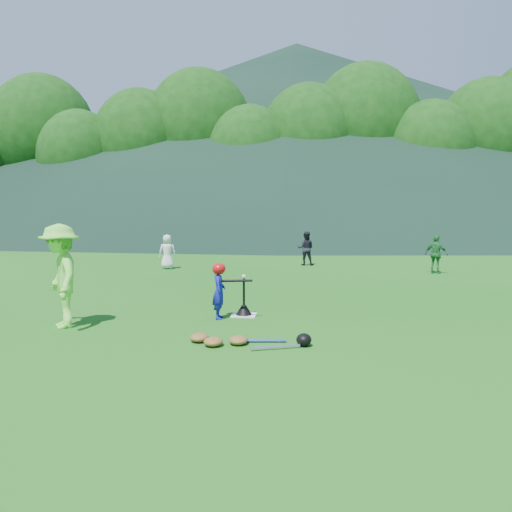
# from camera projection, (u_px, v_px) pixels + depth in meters

# --- Properties ---
(ground) EXTENTS (120.00, 120.00, 0.00)m
(ground) POSITION_uv_depth(u_px,v_px,m) (244.00, 316.00, 9.29)
(ground) COLOR #175E15
(ground) RESTS_ON ground
(home_plate) EXTENTS (0.45, 0.45, 0.02)m
(home_plate) POSITION_uv_depth(u_px,v_px,m) (244.00, 315.00, 9.29)
(home_plate) COLOR silver
(home_plate) RESTS_ON ground
(baseball) EXTENTS (0.08, 0.08, 0.08)m
(baseball) POSITION_uv_depth(u_px,v_px,m) (244.00, 276.00, 9.23)
(baseball) COLOR white
(baseball) RESTS_ON batting_tee
(batter_child) EXTENTS (0.27, 0.38, 0.99)m
(batter_child) POSITION_uv_depth(u_px,v_px,m) (219.00, 292.00, 8.99)
(batter_child) COLOR #161A98
(batter_child) RESTS_ON ground
(adult_coach) EXTENTS (1.16, 1.29, 1.73)m
(adult_coach) POSITION_uv_depth(u_px,v_px,m) (61.00, 276.00, 8.28)
(adult_coach) COLOR #7CEF46
(adult_coach) RESTS_ON ground
(fielder_a) EXTENTS (0.64, 0.48, 1.17)m
(fielder_a) POSITION_uv_depth(u_px,v_px,m) (167.00, 252.00, 16.93)
(fielder_a) COLOR silver
(fielder_a) RESTS_ON ground
(fielder_b) EXTENTS (0.63, 0.51, 1.23)m
(fielder_b) POSITION_uv_depth(u_px,v_px,m) (306.00, 248.00, 18.12)
(fielder_b) COLOR black
(fielder_b) RESTS_ON ground
(fielder_c) EXTENTS (0.76, 0.66, 1.22)m
(fielder_c) POSITION_uv_depth(u_px,v_px,m) (436.00, 254.00, 15.63)
(fielder_c) COLOR #227233
(fielder_c) RESTS_ON ground
(batting_tee) EXTENTS (0.30, 0.30, 0.68)m
(batting_tee) POSITION_uv_depth(u_px,v_px,m) (244.00, 309.00, 9.28)
(batting_tee) COLOR black
(batting_tee) RESTS_ON home_plate
(batter_gear) EXTENTS (0.73, 0.26, 0.35)m
(batter_gear) POSITION_uv_depth(u_px,v_px,m) (220.00, 270.00, 8.95)
(batter_gear) COLOR red
(batter_gear) RESTS_ON ground
(equipment_pile) EXTENTS (1.80, 0.63, 0.19)m
(equipment_pile) POSITION_uv_depth(u_px,v_px,m) (239.00, 340.00, 7.26)
(equipment_pile) COLOR olive
(equipment_pile) RESTS_ON ground
(outfield_fence) EXTENTS (70.07, 0.08, 1.33)m
(outfield_fence) POSITION_uv_depth(u_px,v_px,m) (287.00, 229.00, 37.01)
(outfield_fence) COLOR gray
(outfield_fence) RESTS_ON ground
(tree_line) EXTENTS (70.04, 11.40, 14.82)m
(tree_line) POSITION_uv_depth(u_px,v_px,m) (292.00, 138.00, 42.12)
(tree_line) COLOR #382314
(tree_line) RESTS_ON ground
(distant_hills) EXTENTS (155.00, 140.00, 32.00)m
(distant_hills) POSITION_uv_depth(u_px,v_px,m) (254.00, 140.00, 89.84)
(distant_hills) COLOR black
(distant_hills) RESTS_ON ground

